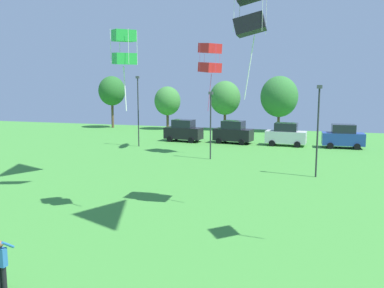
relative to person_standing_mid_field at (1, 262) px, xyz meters
name	(u,v)px	position (x,y,z in m)	size (l,w,h in m)	color
person_standing_mid_field	(1,262)	(0.00, 0.00, 0.00)	(0.52, 0.48, 1.66)	black
kite_flying_1	(124,47)	(0.31, 7.98, 7.10)	(1.36, 1.36, 3.77)	green
kite_flying_2	(251,9)	(5.83, 10.12, 8.92)	(1.59, 1.46, 5.52)	black
kite_flying_4	(210,58)	(-0.30, 25.67, 7.72)	(2.15, 2.13, 5.98)	red
parked_car_leftmost	(183,131)	(-5.40, 33.40, 0.27)	(4.31, 2.27, 2.46)	black
parked_car_second_from_left	(233,132)	(0.22, 33.67, 0.28)	(4.35, 2.50, 2.47)	black
parked_car_third_from_left	(286,135)	(5.84, 33.55, 0.25)	(4.20, 2.14, 2.40)	silver
parked_car_rightmost_in_row	(343,136)	(11.45, 33.65, 0.25)	(4.14, 2.18, 2.41)	#234299
light_post_0	(138,108)	(-8.67, 28.59, 3.08)	(0.36, 0.20, 7.20)	#2D2D33
light_post_2	(318,126)	(9.04, 19.30, 2.62)	(0.36, 0.20, 6.31)	#2D2D33
light_post_3	(211,121)	(0.32, 23.69, 2.34)	(0.36, 0.20, 5.76)	#2D2D33
treeline_tree_0	(112,91)	(-20.22, 44.35, 4.49)	(3.90, 3.90, 7.59)	brown
treeline_tree_1	(167,101)	(-11.63, 44.74, 3.11)	(3.71, 3.71, 6.10)	brown
treeline_tree_2	(225,98)	(-3.67, 46.53, 3.56)	(4.30, 4.30, 6.87)	brown
treeline_tree_3	(279,97)	(3.78, 46.75, 3.81)	(5.03, 5.03, 7.51)	brown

